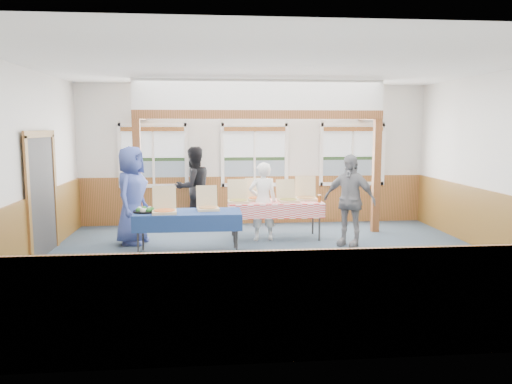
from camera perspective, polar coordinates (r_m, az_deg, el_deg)
floor at (r=8.36m, az=2.01°, el=-8.11°), size 8.00×8.00×0.00m
ceiling at (r=8.11m, az=2.11°, el=14.24°), size 8.00×8.00×0.00m
wall_back at (r=11.55m, az=-0.18°, el=4.28°), size 8.00×0.00×8.00m
wall_front at (r=4.65m, az=7.61°, el=-0.56°), size 8.00×0.00×8.00m
wall_left at (r=8.54m, az=-25.65°, el=2.41°), size 0.00×8.00×8.00m
wall_right at (r=9.46m, az=26.88°, el=2.76°), size 0.00×8.00×8.00m
wainscot_back at (r=11.63m, az=-0.17°, el=-0.90°), size 7.98×0.05×1.10m
wainscot_front at (r=4.93m, az=7.33°, el=-12.70°), size 7.98×0.05×1.10m
wainscot_left at (r=8.67m, az=-25.10°, el=-4.51°), size 0.05×6.98×1.10m
wainscot_right at (r=9.58m, az=26.38°, el=-3.50°), size 0.05×6.98×1.10m
cased_opening at (r=9.43m, az=-23.35°, el=-0.42°), size 0.06×1.30×2.10m
window_left at (r=11.52m, az=-11.66°, el=4.51°), size 1.56×0.10×1.46m
window_mid at (r=11.50m, az=-0.16°, el=4.66°), size 1.56×0.10×1.46m
window_right at (r=11.93m, az=10.94°, el=4.62°), size 1.56×0.10×1.46m
post_left at (r=10.44m, az=-13.37°, el=1.53°), size 0.15×0.15×2.40m
post_right at (r=10.92m, az=13.58°, el=1.78°), size 0.15×0.15×2.40m
cross_beam at (r=10.34m, az=0.42°, el=8.84°), size 5.15×0.18×0.18m
table_left at (r=8.90m, az=-7.76°, el=-2.58°), size 2.03×1.45×0.76m
table_right at (r=10.04m, az=2.19°, el=-1.37°), size 1.91×0.92×0.76m
pizza_box_a at (r=8.80m, az=-10.43°, el=-1.93°), size 0.45×0.53×0.45m
pizza_box_b at (r=9.03m, az=-5.53°, el=-1.62°), size 0.43×0.50×0.42m
pizza_box_c at (r=9.86m, az=-2.06°, el=-0.81°), size 0.40×0.49×0.44m
pizza_box_d at (r=10.18m, az=0.08°, el=-0.55°), size 0.44×0.52×0.43m
pizza_box_e at (r=9.98m, az=3.66°, el=-0.73°), size 0.43×0.51×0.43m
pizza_box_f at (r=10.27m, az=5.72°, el=-0.50°), size 0.49×0.57×0.46m
veggie_tray at (r=8.95m, az=-12.57°, el=-2.07°), size 0.42×0.42×0.09m
drink_glass at (r=9.93m, az=7.25°, el=-0.76°), size 0.07×0.07×0.15m
woman_white at (r=9.84m, az=0.78°, el=-1.10°), size 0.59×0.41×1.55m
woman_black at (r=11.17m, az=-7.15°, el=0.53°), size 1.11×1.04×1.81m
man_blue at (r=9.83m, az=-14.02°, el=-0.37°), size 0.82×1.04×1.88m
person_grey at (r=9.55m, az=10.61°, el=-0.93°), size 1.06×0.96×1.74m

